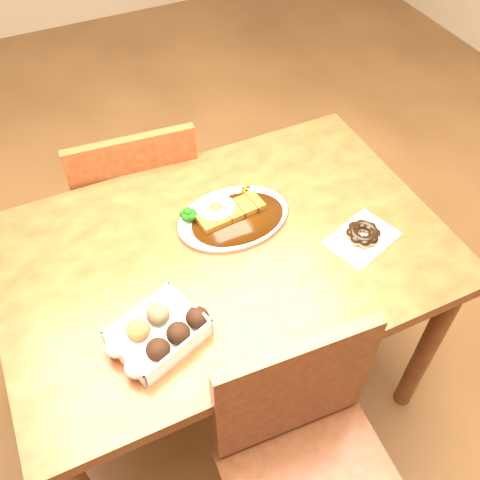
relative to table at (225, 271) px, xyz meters
name	(u,v)px	position (x,y,z in m)	size (l,w,h in m)	color
ground	(229,378)	(0.00, 0.00, -0.65)	(6.00, 6.00, 0.00)	brown
table	(225,271)	(0.00, 0.00, 0.00)	(1.20, 0.80, 0.75)	#552511
chair_far	(138,205)	(-0.11, 0.54, -0.17)	(0.46, 0.46, 0.87)	#552511
chair_near	(310,469)	(-0.01, -0.53, -0.17)	(0.44, 0.44, 0.87)	#552511
katsu_curry_plate	(231,216)	(0.06, 0.09, 0.12)	(0.33, 0.24, 0.06)	white
donut_box	(157,334)	(-0.26, -0.20, 0.13)	(0.25, 0.22, 0.06)	white
pon_de_ring	(363,234)	(0.36, -0.13, 0.12)	(0.22, 0.19, 0.04)	silver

